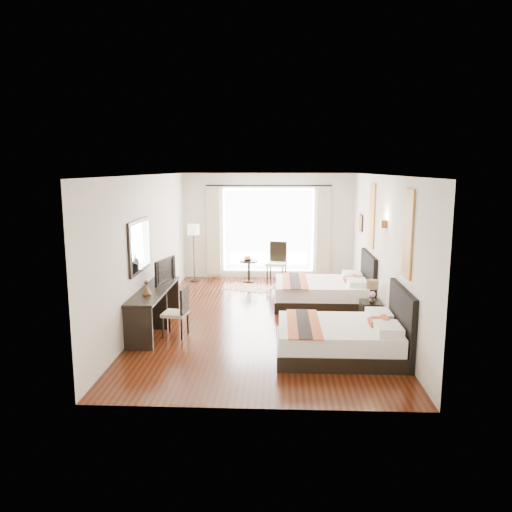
{
  "coord_description": "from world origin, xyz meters",
  "views": [
    {
      "loc": [
        0.28,
        -9.47,
        2.93
      ],
      "look_at": [
        -0.17,
        0.35,
        1.19
      ],
      "focal_mm": 35.0,
      "sensor_mm": 36.0,
      "label": 1
    }
  ],
  "objects_px": {
    "bed_far": "(325,292)",
    "side_table": "(249,271)",
    "table_lamp": "(372,286)",
    "vase": "(372,298)",
    "fruit_bowl": "(248,259)",
    "console_desk": "(154,309)",
    "desk_chair": "(176,321)",
    "nightstand": "(371,313)",
    "television": "(161,270)",
    "floor_lamp": "(193,233)",
    "bed_near": "(344,338)",
    "window_chair": "(277,270)"
  },
  "relations": [
    {
      "from": "vase",
      "to": "television",
      "type": "relative_size",
      "value": 0.15
    },
    {
      "from": "nightstand",
      "to": "vase",
      "type": "bearing_deg",
      "value": -95.44
    },
    {
      "from": "side_table",
      "to": "vase",
      "type": "bearing_deg",
      "value": -55.98
    },
    {
      "from": "table_lamp",
      "to": "side_table",
      "type": "bearing_deg",
      "value": 126.23
    },
    {
      "from": "console_desk",
      "to": "table_lamp",
      "type": "bearing_deg",
      "value": 7.36
    },
    {
      "from": "bed_near",
      "to": "nightstand",
      "type": "relative_size",
      "value": 4.2
    },
    {
      "from": "bed_near",
      "to": "television",
      "type": "distance_m",
      "value": 3.77
    },
    {
      "from": "table_lamp",
      "to": "console_desk",
      "type": "bearing_deg",
      "value": -172.64
    },
    {
      "from": "bed_near",
      "to": "floor_lamp",
      "type": "xyz_separation_m",
      "value": [
        -3.24,
        5.14,
        0.97
      ]
    },
    {
      "from": "side_table",
      "to": "fruit_bowl",
      "type": "relative_size",
      "value": 2.42
    },
    {
      "from": "vase",
      "to": "desk_chair",
      "type": "xyz_separation_m",
      "value": [
        -3.53,
        -0.63,
        -0.3
      ]
    },
    {
      "from": "television",
      "to": "desk_chair",
      "type": "height_order",
      "value": "television"
    },
    {
      "from": "table_lamp",
      "to": "vase",
      "type": "xyz_separation_m",
      "value": [
        -0.04,
        -0.24,
        -0.17
      ]
    },
    {
      "from": "table_lamp",
      "to": "console_desk",
      "type": "xyz_separation_m",
      "value": [
        -4.04,
        -0.52,
        -0.36
      ]
    },
    {
      "from": "console_desk",
      "to": "desk_chair",
      "type": "relative_size",
      "value": 2.52
    },
    {
      "from": "bed_near",
      "to": "television",
      "type": "xyz_separation_m",
      "value": [
        -3.29,
        1.71,
        0.7
      ]
    },
    {
      "from": "floor_lamp",
      "to": "side_table",
      "type": "height_order",
      "value": "floor_lamp"
    },
    {
      "from": "bed_near",
      "to": "table_lamp",
      "type": "distance_m",
      "value": 1.89
    },
    {
      "from": "desk_chair",
      "to": "nightstand",
      "type": "bearing_deg",
      "value": -159.41
    },
    {
      "from": "floor_lamp",
      "to": "side_table",
      "type": "relative_size",
      "value": 2.67
    },
    {
      "from": "nightstand",
      "to": "window_chair",
      "type": "height_order",
      "value": "window_chair"
    },
    {
      "from": "bed_far",
      "to": "vase",
      "type": "relative_size",
      "value": 15.93
    },
    {
      "from": "console_desk",
      "to": "floor_lamp",
      "type": "height_order",
      "value": "floor_lamp"
    },
    {
      "from": "table_lamp",
      "to": "console_desk",
      "type": "relative_size",
      "value": 0.16
    },
    {
      "from": "vase",
      "to": "fruit_bowl",
      "type": "distance_m",
      "value": 4.48
    },
    {
      "from": "television",
      "to": "side_table",
      "type": "relative_size",
      "value": 1.48
    },
    {
      "from": "bed_far",
      "to": "television",
      "type": "distance_m",
      "value": 3.55
    },
    {
      "from": "vase",
      "to": "floor_lamp",
      "type": "xyz_separation_m",
      "value": [
        -3.94,
        3.69,
        0.7
      ]
    },
    {
      "from": "side_table",
      "to": "floor_lamp",
      "type": "bearing_deg",
      "value": -179.06
    },
    {
      "from": "bed_near",
      "to": "side_table",
      "type": "xyz_separation_m",
      "value": [
        -1.81,
        5.16,
        -0.01
      ]
    },
    {
      "from": "vase",
      "to": "bed_far",
      "type": "bearing_deg",
      "value": 115.82
    },
    {
      "from": "television",
      "to": "bed_near",
      "type": "bearing_deg",
      "value": -104.66
    },
    {
      "from": "floor_lamp",
      "to": "bed_near",
      "type": "bearing_deg",
      "value": -57.75
    },
    {
      "from": "vase",
      "to": "fruit_bowl",
      "type": "relative_size",
      "value": 0.55
    },
    {
      "from": "desk_chair",
      "to": "side_table",
      "type": "distance_m",
      "value": 4.47
    },
    {
      "from": "bed_far",
      "to": "side_table",
      "type": "relative_size",
      "value": 3.64
    },
    {
      "from": "bed_far",
      "to": "nightstand",
      "type": "bearing_deg",
      "value": -61.03
    },
    {
      "from": "nightstand",
      "to": "table_lamp",
      "type": "height_order",
      "value": "table_lamp"
    },
    {
      "from": "bed_near",
      "to": "desk_chair",
      "type": "relative_size",
      "value": 2.26
    },
    {
      "from": "desk_chair",
      "to": "side_table",
      "type": "height_order",
      "value": "desk_chair"
    },
    {
      "from": "vase",
      "to": "television",
      "type": "xyz_separation_m",
      "value": [
        -3.98,
        0.27,
        0.43
      ]
    },
    {
      "from": "television",
      "to": "vase",
      "type": "bearing_deg",
      "value": -80.97
    },
    {
      "from": "table_lamp",
      "to": "window_chair",
      "type": "xyz_separation_m",
      "value": [
        -1.82,
        3.47,
        -0.42
      ]
    },
    {
      "from": "floor_lamp",
      "to": "window_chair",
      "type": "height_order",
      "value": "floor_lamp"
    },
    {
      "from": "console_desk",
      "to": "vase",
      "type": "bearing_deg",
      "value": 4.03
    },
    {
      "from": "nightstand",
      "to": "fruit_bowl",
      "type": "height_order",
      "value": "fruit_bowl"
    },
    {
      "from": "bed_near",
      "to": "floor_lamp",
      "type": "height_order",
      "value": "floor_lamp"
    },
    {
      "from": "table_lamp",
      "to": "console_desk",
      "type": "height_order",
      "value": "table_lamp"
    },
    {
      "from": "bed_far",
      "to": "nightstand",
      "type": "height_order",
      "value": "bed_far"
    },
    {
      "from": "bed_near",
      "to": "bed_far",
      "type": "bearing_deg",
      "value": 90.6
    }
  ]
}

